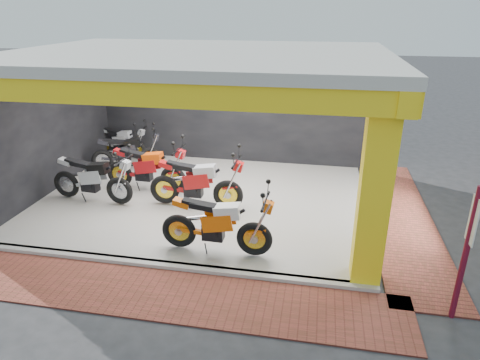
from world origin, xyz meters
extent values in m
plane|color=#2D2D30|center=(0.00, 0.00, 0.00)|extent=(80.00, 80.00, 0.00)
cube|color=silver|center=(0.00, 2.00, 0.05)|extent=(8.00, 6.00, 0.10)
cube|color=beige|center=(0.00, 2.00, 3.60)|extent=(8.40, 6.40, 0.20)
cube|color=black|center=(0.00, 5.10, 1.75)|extent=(8.20, 0.20, 3.50)
cube|color=black|center=(-4.10, 2.00, 1.75)|extent=(0.20, 6.20, 3.50)
cube|color=yellow|center=(3.75, -0.75, 1.75)|extent=(0.50, 0.50, 3.50)
cube|color=yellow|center=(0.00, -1.00, 3.30)|extent=(8.40, 0.30, 0.40)
cube|color=yellow|center=(4.00, 2.00, 3.30)|extent=(0.30, 6.40, 0.40)
cube|color=silver|center=(0.00, -1.02, 0.05)|extent=(8.00, 0.20, 0.10)
cube|color=brown|center=(0.00, -1.80, 0.01)|extent=(9.00, 1.40, 0.03)
cube|color=brown|center=(4.80, 2.00, 0.01)|extent=(1.40, 7.00, 0.03)
cylinder|color=maroon|center=(5.06, -1.48, 1.13)|extent=(0.09, 0.09, 2.27)
cube|color=white|center=(5.06, -1.48, 1.72)|extent=(0.03, 0.32, 0.73)
camera|label=1|loc=(2.77, -7.53, 4.59)|focal=32.00mm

